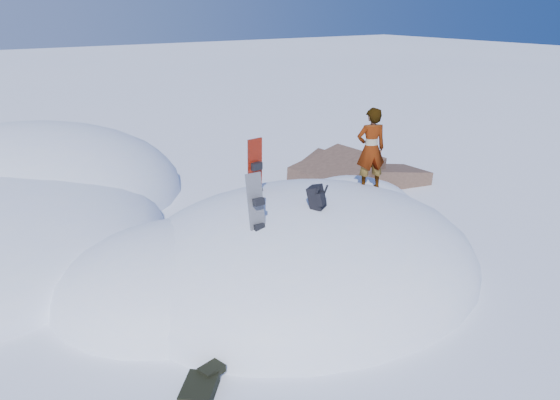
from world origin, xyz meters
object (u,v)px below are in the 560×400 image
person (371,149)px  backpack (317,198)px  snowboard_dark (258,217)px  snowboard_red (255,182)px

person → backpack: bearing=42.9°
snowboard_dark → person: bearing=16.2°
snowboard_red → person: person is taller
snowboard_dark → person: 3.29m
snowboard_red → backpack: bearing=-82.4°
snowboard_red → backpack: (0.37, -1.41, 0.03)m
snowboard_red → snowboard_dark: (-0.80, -1.37, -0.08)m
snowboard_dark → backpack: size_ratio=3.02×
backpack → person: size_ratio=0.29×
person → snowboard_red: bearing=6.5°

